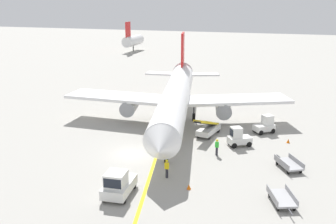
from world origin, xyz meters
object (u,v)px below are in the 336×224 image
Objects in this scene: baggage_cart_empty_trailing at (289,164)px; safety_cone_nose_right at (166,119)px; pushback_tug at (118,184)px; safety_cone_wingtip_right at (173,151)px; baggage_tug_by_cargo_door at (265,125)px; ground_crew_wing_walker at (217,147)px; ground_crew_marshaller at (167,168)px; airliner at (176,97)px; baggage_tug_near_wing at (238,138)px; belt_loader_forward_hold at (208,129)px; baggage_cart_loaded at (282,198)px; safety_cone_wingtip_left at (189,187)px; safety_cone_nose_left at (271,122)px; safety_cone_tail_area at (288,141)px.

safety_cone_nose_right is (-15.23, 10.26, -0.25)m from baggage_cart_empty_trailing.
pushback_tug reaches higher than safety_cone_wingtip_right.
baggage_tug_by_cargo_door is 9.34m from ground_crew_wing_walker.
baggage_cart_empty_trailing reaches higher than safety_cone_wingtip_right.
safety_cone_wingtip_right is at bearing 102.00° from ground_crew_marshaller.
safety_cone_wingtip_right is (2.51, -9.39, -3.20)m from airliner.
baggage_tug_by_cargo_door is (10.89, -0.09, -2.49)m from airliner.
ground_crew_marshaller is at bearing -152.59° from baggage_cart_empty_trailing.
baggage_tug_near_wing is 1.60× the size of ground_crew_wing_walker.
belt_loader_forward_hold is 7.25m from safety_cone_nose_right.
pushback_tug is at bearing -117.47° from baggage_tug_by_cargo_door.
safety_cone_nose_right is (-2.53, 19.72, -0.77)m from pushback_tug.
safety_cone_wingtip_right is at bearing 147.32° from baggage_cart_loaded.
safety_cone_wingtip_left is at bearing -102.58° from baggage_tug_near_wing.
baggage_tug_near_wing is 6.20× the size of safety_cone_nose_right.
baggage_tug_by_cargo_door is at bearing -97.50° from safety_cone_nose_left.
airliner is 11.20m from ground_crew_wing_walker.
ground_crew_marshaller is at bearing -78.00° from safety_cone_wingtip_right.
baggage_cart_loaded is 2.23× the size of ground_crew_marshaller.
belt_loader_forward_hold is 9.37m from safety_cone_nose_left.
ground_crew_marshaller is 3.86× the size of safety_cone_wingtip_right.
safety_cone_nose_left is 20.61m from safety_cone_wingtip_left.
airliner is at bearing -23.89° from safety_cone_nose_right.
safety_cone_wingtip_left and safety_cone_tail_area have the same top height.
airliner is 9.59× the size of baggage_cart_empty_trailing.
ground_crew_marshaller is (2.64, 4.24, -0.08)m from pushback_tug.
safety_cone_tail_area is (12.54, 16.35, -0.77)m from pushback_tug.
ground_crew_marshaller is 16.34m from safety_cone_nose_right.
safety_cone_nose_left is at bearing 69.47° from ground_crew_wing_walker.
belt_loader_forward_hold reaches higher than ground_crew_wing_walker.
safety_cone_nose_right is at bearing 149.86° from belt_loader_forward_hold.
safety_cone_nose_right is at bearing -167.02° from safety_cone_nose_left.
baggage_cart_empty_trailing is (5.23, -4.32, -0.46)m from baggage_tug_near_wing.
safety_cone_tail_area is (13.57, -2.71, -3.20)m from airliner.
pushback_tug is 15.84m from baggage_cart_empty_trailing.
ground_crew_marshaller is 20.01m from safety_cone_nose_left.
safety_cone_nose_right is at bearing 149.26° from baggage_tug_near_wing.
safety_cone_nose_right is at bearing 97.31° from pushback_tug.
ground_crew_marshaller is (-1.09, -11.85, 0.13)m from belt_loader_forward_hold.
belt_loader_forward_hold reaches higher than safety_cone_tail_area.
baggage_tug_near_wing is at bearing 140.45° from baggage_cart_empty_trailing.
baggage_tug_near_wing is 3.63m from ground_crew_wing_walker.
belt_loader_forward_hold reaches higher than safety_cone_wingtip_left.
pushback_tug reaches higher than baggage_cart_empty_trailing.
safety_cone_tail_area is at bearing 40.75° from ground_crew_wing_walker.
baggage_tug_near_wing is 5.73m from safety_cone_tail_area.
ground_crew_wing_walker is at bearing -51.21° from airliner.
belt_loader_forward_hold is at bearing 70.75° from safety_cone_wingtip_right.
baggage_cart_loaded is at bearing -84.35° from safety_cone_nose_left.
safety_cone_nose_left is (7.71, 18.45, -0.69)m from ground_crew_marshaller.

